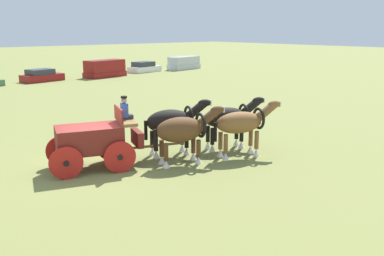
{
  "coord_description": "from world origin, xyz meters",
  "views": [
    {
      "loc": [
        -7.05,
        -14.24,
        5.26
      ],
      "look_at": [
        4.07,
        -1.2,
        1.2
      ],
      "focal_mm": 39.68,
      "sensor_mm": 36.0,
      "label": 1
    }
  ],
  "objects": [
    {
      "name": "parked_vehicle_f",
      "position": [
        22.2,
        29.07,
        0.54
      ],
      "size": [
        4.37,
        2.6,
        1.26
      ],
      "color": "white",
      "rests_on": "ground"
    },
    {
      "name": "draft_horse_rear_off",
      "position": [
        3.15,
        -1.74,
        1.34
      ],
      "size": [
        2.92,
        1.55,
        2.21
      ],
      "color": "brown",
      "rests_on": "ground"
    },
    {
      "name": "draft_horse_lead_near",
      "position": [
        6.04,
        -1.34,
        1.35
      ],
      "size": [
        3.01,
        1.48,
        2.22
      ],
      "color": "black",
      "rests_on": "ground"
    },
    {
      "name": "ground_plane",
      "position": [
        0.0,
        0.0,
        0.0
      ],
      "size": [
        220.0,
        220.0,
        0.0
      ],
      "primitive_type": "plane",
      "color": "olive"
    },
    {
      "name": "parked_vehicle_d",
      "position": [
        9.09,
        28.0,
        0.54
      ],
      "size": [
        4.3,
        2.6,
        1.24
      ],
      "color": "maroon",
      "rests_on": "ground"
    },
    {
      "name": "show_wagon",
      "position": [
        0.15,
        -0.04,
        1.14
      ],
      "size": [
        5.38,
        2.65,
        2.68
      ],
      "color": "maroon",
      "rests_on": "ground"
    },
    {
      "name": "parked_vehicle_e",
      "position": [
        15.91,
        27.44,
        0.9
      ],
      "size": [
        4.88,
        2.82,
        1.85
      ],
      "color": "maroon",
      "rests_on": "ground"
    },
    {
      "name": "parked_vehicle_g",
      "position": [
        28.19,
        28.73,
        0.79
      ],
      "size": [
        4.99,
        2.71,
        1.63
      ],
      "color": "silver",
      "rests_on": "ground"
    },
    {
      "name": "draft_horse_lead_off",
      "position": [
        5.62,
        -2.57,
        1.39
      ],
      "size": [
        3.01,
        1.5,
        2.26
      ],
      "color": "brown",
      "rests_on": "ground"
    },
    {
      "name": "draft_horse_rear_near",
      "position": [
        3.56,
        -0.51,
        1.4
      ],
      "size": [
        2.92,
        1.54,
        2.28
      ],
      "color": "black",
      "rests_on": "ground"
    }
  ]
}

